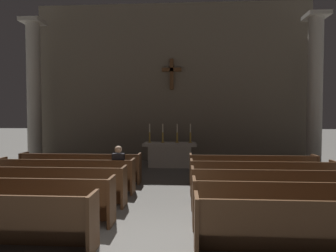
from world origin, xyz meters
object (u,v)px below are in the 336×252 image
at_px(pew_right_row_3, 275,189).
at_px(pew_left_row_4, 66,175).
at_px(pew_right_row_2, 295,205).
at_px(candlestick_inner_left, 163,136).
at_px(pew_right_row_4, 262,178).
at_px(column_left_third, 34,95).
at_px(candlestick_outer_right, 190,137).
at_px(pew_right_row_5, 252,170).
at_px(pew_left_row_2, 18,199).
at_px(pew_right_row_1, 324,229).
at_px(candlestick_inner_right, 177,136).
at_px(pew_left_row_3, 46,185).
at_px(column_right_third, 315,93).
at_px(lone_worshipper, 119,168).
at_px(altar, 170,154).
at_px(pew_left_row_5, 81,168).
at_px(candlestick_outer_left, 150,136).

bearing_deg(pew_right_row_3, pew_left_row_4, 168.20).
distance_m(pew_right_row_2, candlestick_inner_left, 7.04).
bearing_deg(pew_right_row_4, column_left_third, 153.64).
bearing_deg(pew_right_row_3, pew_right_row_2, -90.00).
xyz_separation_m(pew_right_row_2, candlestick_outer_right, (-1.84, 6.33, 0.79)).
height_order(pew_right_row_3, pew_right_row_5, same).
height_order(pew_left_row_2, pew_right_row_5, same).
bearing_deg(pew_right_row_1, candlestick_inner_right, 107.78).
xyz_separation_m(pew_right_row_2, candlestick_inner_left, (-2.99, 6.33, 0.79)).
bearing_deg(pew_right_row_5, pew_left_row_4, -168.20).
bearing_deg(column_left_third, candlestick_inner_left, -1.86).
bearing_deg(pew_right_row_2, candlestick_inner_right, 110.68).
xyz_separation_m(pew_right_row_4, column_left_third, (-8.60, 4.26, 2.57)).
height_order(pew_left_row_4, pew_right_row_1, same).
bearing_deg(candlestick_inner_right, pew_left_row_3, -119.87).
xyz_separation_m(pew_left_row_4, column_right_third, (8.60, 4.26, 2.57)).
bearing_deg(pew_left_row_3, pew_right_row_4, 11.80).
xyz_separation_m(pew_left_row_4, pew_right_row_2, (5.38, -2.25, 0.00)).
bearing_deg(pew_left_row_3, pew_right_row_5, 22.68).
xyz_separation_m(pew_right_row_3, pew_right_row_5, (0.00, 2.25, 0.00)).
xyz_separation_m(pew_right_row_2, lone_worshipper, (-3.88, 2.29, 0.22)).
bearing_deg(pew_right_row_5, pew_left_row_2, -147.92).
xyz_separation_m(pew_right_row_2, column_left_third, (-8.60, 6.51, 2.57)).
height_order(pew_left_row_4, pew_right_row_3, same).
relative_size(pew_left_row_4, pew_right_row_1, 1.00).
bearing_deg(pew_right_row_4, pew_right_row_5, 90.00).
distance_m(pew_right_row_5, column_left_third, 9.51).
height_order(pew_right_row_5, candlestick_inner_left, candlestick_inner_left).
bearing_deg(pew_left_row_3, candlestick_inner_left, 65.34).
bearing_deg(candlestick_outer_right, candlestick_inner_right, 180.00).
xyz_separation_m(altar, candlestick_inner_left, (-0.30, -0.00, 0.73)).
distance_m(pew_right_row_1, column_left_third, 11.78).
relative_size(pew_left_row_5, candlestick_outer_right, 4.87).
xyz_separation_m(pew_right_row_3, column_right_third, (3.22, 5.38, 2.57)).
bearing_deg(pew_left_row_2, lone_worshipper, 56.76).
bearing_deg(candlestick_outer_left, pew_right_row_3, -55.78).
relative_size(pew_right_row_1, altar, 1.74).
bearing_deg(altar, pew_right_row_4, -56.62).
bearing_deg(altar, candlestick_outer_right, -0.00).
relative_size(pew_right_row_4, candlestick_inner_right, 4.87).
distance_m(pew_left_row_3, candlestick_outer_left, 5.57).
xyz_separation_m(pew_left_row_2, pew_right_row_5, (5.38, 3.37, 0.00)).
distance_m(pew_right_row_4, column_left_third, 9.93).
height_order(candlestick_outer_left, candlestick_outer_right, same).
height_order(pew_left_row_3, candlestick_inner_left, candlestick_inner_left).
bearing_deg(pew_left_row_3, column_left_third, 120.89).
height_order(pew_right_row_1, candlestick_outer_left, candlestick_outer_left).
bearing_deg(candlestick_outer_right, column_right_third, 2.06).
bearing_deg(column_left_third, candlestick_inner_right, -1.68).
height_order(pew_right_row_4, candlestick_inner_left, candlestick_inner_left).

